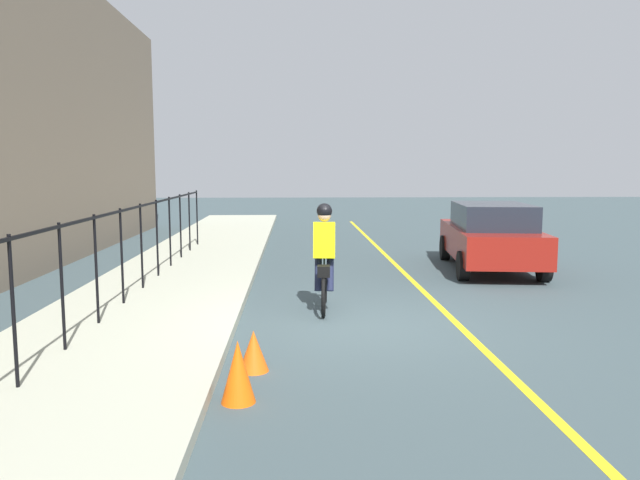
{
  "coord_description": "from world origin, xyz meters",
  "views": [
    {
      "loc": [
        -9.12,
        0.91,
        2.42
      ],
      "look_at": [
        2.7,
        0.42,
        1.0
      ],
      "focal_mm": 34.08,
      "sensor_mm": 36.0,
      "label": 1
    }
  ],
  "objects_px": {
    "cyclist_lead": "(324,258)",
    "traffic_cone_near": "(254,351)",
    "patrol_sedan": "(490,235)",
    "traffic_cone_far": "(238,372)"
  },
  "relations": [
    {
      "from": "cyclist_lead",
      "to": "traffic_cone_near",
      "type": "bearing_deg",
      "value": 166.07
    },
    {
      "from": "cyclist_lead",
      "to": "traffic_cone_near",
      "type": "xyz_separation_m",
      "value": [
        -3.03,
        0.99,
        -0.66
      ]
    },
    {
      "from": "cyclist_lead",
      "to": "patrol_sedan",
      "type": "xyz_separation_m",
      "value": [
        3.99,
        -4.12,
        -0.09
      ]
    },
    {
      "from": "traffic_cone_near",
      "to": "traffic_cone_far",
      "type": "xyz_separation_m",
      "value": [
        -0.97,
        0.09,
        0.08
      ]
    },
    {
      "from": "traffic_cone_far",
      "to": "cyclist_lead",
      "type": "bearing_deg",
      "value": -15.17
    },
    {
      "from": "traffic_cone_near",
      "to": "cyclist_lead",
      "type": "bearing_deg",
      "value": -18.09
    },
    {
      "from": "patrol_sedan",
      "to": "traffic_cone_near",
      "type": "xyz_separation_m",
      "value": [
        -7.02,
        5.11,
        -0.58
      ]
    },
    {
      "from": "traffic_cone_near",
      "to": "traffic_cone_far",
      "type": "bearing_deg",
      "value": 174.43
    },
    {
      "from": "patrol_sedan",
      "to": "traffic_cone_near",
      "type": "distance_m",
      "value": 8.7
    },
    {
      "from": "cyclist_lead",
      "to": "patrol_sedan",
      "type": "bearing_deg",
      "value": -41.82
    }
  ]
}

